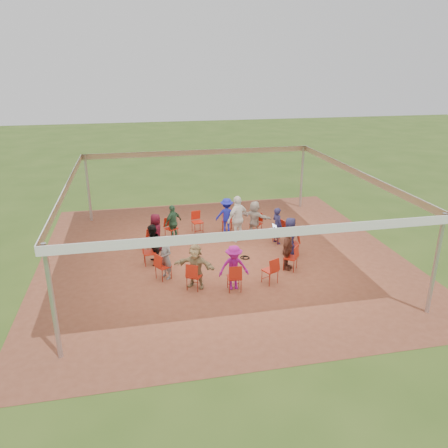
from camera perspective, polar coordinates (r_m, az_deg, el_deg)
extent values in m
plane|color=#354F18|center=(16.19, -0.32, -4.20)|extent=(80.00, 80.00, 0.00)
plane|color=brown|center=(16.19, -0.32, -4.18)|extent=(13.00, 13.00, 0.00)
cylinder|color=#B2B2B7|center=(10.99, -21.48, -9.59)|extent=(0.12, 0.12, 3.00)
cylinder|color=#B2B2B7|center=(20.24, -17.32, 4.44)|extent=(0.12, 0.12, 3.00)
cylinder|color=#B2B2B7|center=(13.38, 25.90, -4.81)|extent=(0.12, 0.12, 3.00)
cylinder|color=#B2B2B7|center=(21.63, 10.13, 6.04)|extent=(0.12, 0.12, 3.00)
plane|color=white|center=(15.19, -0.35, 6.15)|extent=(10.30, 10.30, 0.00)
cube|color=white|center=(10.47, 5.26, -1.27)|extent=(10.30, 0.03, 0.24)
cube|color=white|center=(20.18, -3.29, 9.32)|extent=(10.30, 0.03, 0.24)
cube|color=white|center=(15.11, -19.92, 4.37)|extent=(0.03, 10.30, 0.24)
cube|color=white|center=(16.98, 17.06, 6.36)|extent=(0.03, 10.30, 0.24)
imported|color=#1F1D42|center=(17.19, 6.97, -0.21)|extent=(0.50, 0.61, 1.46)
imported|color=#BCB2A4|center=(17.92, 4.02, 0.77)|extent=(1.32, 1.31, 1.46)
imported|color=#181EA3|center=(18.24, 0.37, 1.17)|extent=(1.04, 0.72, 1.46)
imported|color=#2B5438|center=(17.50, -6.66, 0.19)|extent=(0.94, 0.88, 1.46)
imported|color=#3D0916|center=(16.57, -8.84, -1.10)|extent=(0.65, 0.81, 1.46)
imported|color=black|center=(15.47, -9.32, -2.72)|extent=(0.46, 0.74, 1.46)
imported|color=slate|center=(14.44, -7.61, -4.35)|extent=(0.58, 0.64, 1.46)
imported|color=tan|center=(13.76, -3.74, -5.50)|extent=(1.42, 1.12, 1.46)
imported|color=#94127F|center=(13.64, 1.28, -5.70)|extent=(0.96, 0.51, 1.46)
imported|color=brown|center=(15.06, 8.30, -3.31)|extent=(0.87, 0.95, 1.46)
imported|color=#1F1D42|center=(16.17, 8.59, -1.64)|extent=(0.51, 0.77, 1.46)
imported|color=white|center=(17.22, 1.82, 0.70)|extent=(1.23, 1.05, 1.87)
torus|color=black|center=(16.03, 2.73, -4.39)|extent=(0.42, 0.42, 0.03)
torus|color=black|center=(16.01, 2.90, -4.44)|extent=(0.34, 0.34, 0.03)
cube|color=#B7B7BC|center=(17.10, 6.36, -0.68)|extent=(0.29, 0.35, 0.01)
cube|color=#B7B7BC|center=(17.12, 6.65, -0.30)|extent=(0.15, 0.30, 0.19)
cube|color=#CCE0FF|center=(17.12, 6.63, -0.30)|extent=(0.13, 0.26, 0.16)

